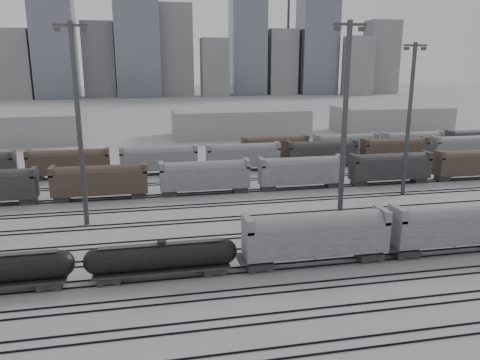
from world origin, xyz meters
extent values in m
plane|color=#A8A8AC|center=(0.00, 0.00, 0.00)|extent=(900.00, 900.00, 0.00)
cube|color=black|center=(0.00, -14.72, 0.08)|extent=(220.00, 0.07, 0.16)
cube|color=black|center=(0.00, -13.28, 0.08)|extent=(220.00, 0.07, 0.16)
cube|color=black|center=(0.00, -9.72, 0.08)|extent=(220.00, 0.07, 0.16)
cube|color=black|center=(0.00, -8.28, 0.08)|extent=(220.00, 0.07, 0.16)
cube|color=black|center=(0.00, -4.72, 0.08)|extent=(220.00, 0.07, 0.16)
cube|color=black|center=(0.00, -3.28, 0.08)|extent=(220.00, 0.07, 0.16)
cube|color=black|center=(0.00, 0.28, 0.08)|extent=(220.00, 0.07, 0.16)
cube|color=black|center=(0.00, 1.72, 0.08)|extent=(220.00, 0.07, 0.16)
cube|color=black|center=(0.00, 5.28, 0.08)|extent=(220.00, 0.07, 0.16)
cube|color=black|center=(0.00, 6.72, 0.08)|extent=(220.00, 0.07, 0.16)
cube|color=black|center=(0.00, 10.28, 0.08)|extent=(220.00, 0.07, 0.16)
cube|color=black|center=(0.00, 11.72, 0.08)|extent=(220.00, 0.07, 0.16)
cube|color=black|center=(0.00, 17.28, 0.08)|extent=(220.00, 0.07, 0.16)
cube|color=black|center=(0.00, 18.72, 0.08)|extent=(220.00, 0.07, 0.16)
cube|color=black|center=(0.00, 24.28, 0.08)|extent=(220.00, 0.07, 0.16)
cube|color=black|center=(0.00, 25.72, 0.08)|extent=(220.00, 0.07, 0.16)
cube|color=black|center=(0.00, 31.28, 0.08)|extent=(220.00, 0.07, 0.16)
cube|color=black|center=(0.00, 32.72, 0.08)|extent=(220.00, 0.07, 0.16)
cube|color=black|center=(0.00, 39.28, 0.08)|extent=(220.00, 0.07, 0.16)
cube|color=black|center=(0.00, 40.72, 0.08)|extent=(220.00, 0.07, 0.16)
cube|color=black|center=(0.00, 47.28, 0.08)|extent=(220.00, 0.07, 0.16)
cube|color=black|center=(0.00, 48.72, 0.08)|extent=(220.00, 0.07, 0.16)
cube|color=black|center=(0.00, 55.28, 0.08)|extent=(220.00, 0.07, 0.16)
cube|color=black|center=(0.00, 56.72, 0.08)|extent=(220.00, 0.07, 0.16)
cube|color=#262528|center=(-28.38, 1.00, 0.50)|extent=(2.38, 1.92, 0.64)
sphere|color=black|center=(-27.24, 1.00, 2.43)|extent=(2.66, 2.66, 2.66)
cube|color=#262528|center=(-22.82, 1.00, 0.49)|extent=(2.31, 1.87, 0.62)
cube|color=#262528|center=(-12.14, 1.00, 0.49)|extent=(2.31, 1.87, 0.62)
cube|color=#262528|center=(-17.48, 1.00, 0.93)|extent=(13.80, 2.40, 0.22)
cylinder|color=black|center=(-17.48, 1.00, 2.36)|extent=(12.91, 2.58, 2.58)
sphere|color=black|center=(-23.93, 1.00, 2.36)|extent=(2.58, 2.58, 2.58)
sphere|color=black|center=(-11.02, 1.00, 2.36)|extent=(2.58, 2.58, 2.58)
cylinder|color=black|center=(-17.48, 1.00, 3.78)|extent=(0.89, 0.89, 0.45)
cube|color=#262528|center=(-17.48, 1.00, 3.69)|extent=(12.46, 0.80, 0.05)
cube|color=#262528|center=(-7.32, 1.00, 0.58)|extent=(2.75, 2.22, 0.74)
cube|color=#262528|center=(5.37, 1.00, 0.58)|extent=(2.75, 2.22, 0.74)
cube|color=gray|center=(-0.97, 1.00, 3.07)|extent=(15.87, 3.17, 3.39)
cylinder|color=gray|center=(-0.97, 1.00, 4.34)|extent=(14.39, 3.07, 3.07)
cube|color=gray|center=(-8.59, 1.00, 5.18)|extent=(0.74, 3.17, 1.48)
cube|color=gray|center=(6.64, 1.00, 5.18)|extent=(0.74, 3.17, 1.48)
cone|color=#262528|center=(-0.97, 1.00, 1.01)|extent=(2.54, 2.54, 0.95)
cube|color=#262528|center=(9.81, 1.00, 0.58)|extent=(2.76, 2.23, 0.74)
cube|color=gray|center=(16.18, 1.00, 3.08)|extent=(15.93, 3.19, 3.40)
cylinder|color=gray|center=(16.18, 1.00, 4.35)|extent=(14.44, 3.08, 3.08)
cube|color=gray|center=(8.54, 1.00, 5.20)|extent=(0.74, 3.19, 1.49)
cone|color=#262528|center=(16.18, 1.00, 1.01)|extent=(2.55, 2.55, 0.96)
cylinder|color=#3C3C3F|center=(-26.95, 19.76, 13.28)|extent=(0.68, 0.68, 26.56)
cube|color=#3C3C3F|center=(-26.95, 19.76, 26.03)|extent=(4.25, 0.32, 0.32)
cube|color=#3C3C3F|center=(-28.54, 19.76, 25.50)|extent=(0.74, 0.53, 0.53)
cube|color=#3C3C3F|center=(-25.35, 19.76, 25.50)|extent=(0.74, 0.53, 0.53)
cylinder|color=#3C3C3F|center=(6.41, 11.54, 13.28)|extent=(0.68, 0.68, 26.55)
cube|color=#3C3C3F|center=(6.41, 11.54, 26.02)|extent=(4.25, 0.32, 0.32)
cube|color=#3C3C3F|center=(4.81, 11.54, 25.49)|extent=(0.74, 0.53, 0.53)
cube|color=#3C3C3F|center=(8.00, 11.54, 25.49)|extent=(0.74, 0.53, 0.53)
cylinder|color=#3C3C3F|center=(23.60, 24.90, 12.34)|extent=(0.63, 0.63, 24.69)
cube|color=#3C3C3F|center=(23.60, 24.90, 24.19)|extent=(3.95, 0.30, 0.30)
cube|color=#3C3C3F|center=(22.12, 24.90, 23.70)|extent=(0.69, 0.49, 0.49)
cube|color=#3C3C3F|center=(25.08, 24.90, 23.70)|extent=(0.69, 0.49, 0.49)
cube|color=#4B3B2F|center=(-26.00, 32.00, 2.80)|extent=(15.00, 3.00, 5.60)
cube|color=gray|center=(-9.00, 32.00, 2.80)|extent=(15.00, 3.00, 5.60)
cube|color=gray|center=(8.00, 32.00, 2.80)|extent=(15.00, 3.00, 5.60)
cube|color=#262528|center=(25.00, 32.00, 2.80)|extent=(15.00, 3.00, 5.60)
cube|color=#4B3B2F|center=(42.00, 32.00, 2.80)|extent=(15.00, 3.00, 5.60)
cube|color=#4B3B2F|center=(-33.00, 48.00, 2.80)|extent=(15.00, 3.00, 5.60)
cube|color=gray|center=(-16.00, 48.00, 2.80)|extent=(15.00, 3.00, 5.60)
cube|color=gray|center=(1.00, 48.00, 2.80)|extent=(15.00, 3.00, 5.60)
cube|color=#262528|center=(18.00, 48.00, 2.80)|extent=(15.00, 3.00, 5.60)
cube|color=#4B3B2F|center=(35.00, 48.00, 2.80)|extent=(15.00, 3.00, 5.60)
cube|color=gray|center=(52.00, 48.00, 2.80)|extent=(15.00, 3.00, 5.60)
cube|color=#4B3B2F|center=(10.00, 56.00, 2.80)|extent=(15.00, 3.00, 5.60)
cube|color=gray|center=(27.00, 56.00, 2.80)|extent=(15.00, 3.00, 5.60)
cube|color=gray|center=(44.00, 56.00, 2.80)|extent=(15.00, 3.00, 5.60)
cube|color=#262528|center=(61.00, 56.00, 2.80)|extent=(15.00, 3.00, 5.60)
cube|color=gray|center=(10.00, 95.00, 4.00)|extent=(40.00, 18.00, 8.00)
cube|color=gray|center=(60.00, 95.00, 4.00)|extent=(35.00, 18.00, 8.00)
cube|color=gray|center=(-95.00, 280.00, 21.00)|extent=(22.00, 17.60, 42.00)
cube|color=slate|center=(-70.00, 280.00, 40.00)|extent=(25.00, 20.00, 80.00)
cube|color=gray|center=(-45.00, 280.00, 24.00)|extent=(20.00, 16.00, 48.00)
cube|color=slate|center=(-20.00, 280.00, 47.50)|extent=(28.00, 22.40, 95.00)
cube|color=gray|center=(5.00, 280.00, 30.00)|extent=(22.00, 17.60, 60.00)
cube|color=gray|center=(30.00, 280.00, 19.00)|extent=(18.00, 14.40, 38.00)
cube|color=slate|center=(55.00, 280.00, 36.00)|extent=(24.00, 19.20, 72.00)
cube|color=gray|center=(80.00, 280.00, 22.50)|extent=(20.00, 16.00, 45.00)
cube|color=slate|center=(105.00, 280.00, 44.00)|extent=(26.00, 20.80, 88.00)
cube|color=gray|center=(130.00, 280.00, 20.00)|extent=(18.00, 14.40, 40.00)
cube|color=gray|center=(155.00, 280.00, 26.00)|extent=(22.00, 17.60, 52.00)
cylinder|color=#3C3C3F|center=(-30.00, 305.00, 50.00)|extent=(1.80, 1.80, 100.00)
cylinder|color=#3C3C3F|center=(90.00, 305.00, 50.00)|extent=(1.80, 1.80, 100.00)
camera|label=1|loc=(-18.68, -43.95, 21.37)|focal=35.00mm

